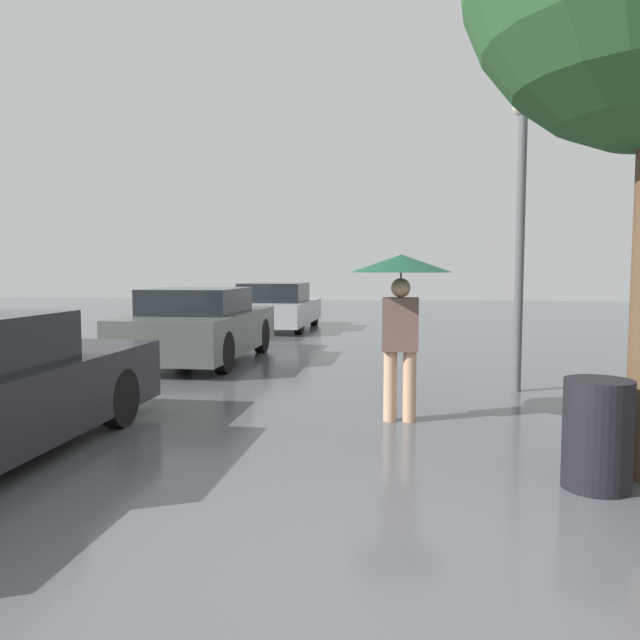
% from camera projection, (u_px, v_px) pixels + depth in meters
% --- Properties ---
extents(ground_plane, '(60.00, 60.00, 0.00)m').
position_uv_depth(ground_plane, '(335.00, 590.00, 3.13)').
color(ground_plane, '#4C4F54').
extents(pedestrian, '(1.06, 1.06, 1.76)m').
position_uv_depth(pedestrian, '(401.00, 286.00, 6.50)').
color(pedestrian, tan).
rests_on(pedestrian, ground_plane).
extents(parked_car_middle, '(1.76, 4.03, 1.28)m').
position_uv_depth(parked_car_middle, '(200.00, 326.00, 10.91)').
color(parked_car_middle, '#4C514C').
rests_on(parked_car_middle, ground_plane).
extents(parked_car_farthest, '(1.89, 4.03, 1.24)m').
position_uv_depth(parked_car_farthest, '(276.00, 307.00, 16.77)').
color(parked_car_farthest, '#9EA3A8').
rests_on(parked_car_farthest, ground_plane).
extents(street_lamp, '(0.28, 0.28, 3.83)m').
position_uv_depth(street_lamp, '(521.00, 205.00, 8.02)').
color(street_lamp, '#515456').
rests_on(street_lamp, ground_plane).
extents(trash_bin, '(0.49, 0.49, 0.81)m').
position_uv_depth(trash_bin, '(597.00, 434.00, 4.55)').
color(trash_bin, black).
rests_on(trash_bin, ground_plane).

